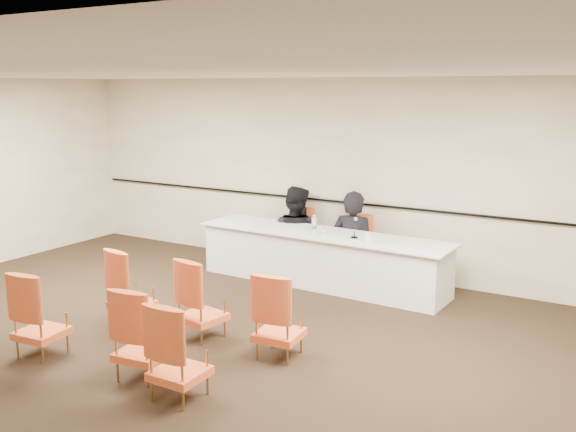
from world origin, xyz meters
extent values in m
plane|color=black|center=(0.00, 0.00, 0.00)|extent=(10.00, 10.00, 0.00)
plane|color=silver|center=(0.00, 0.00, 3.00)|extent=(10.00, 10.00, 0.00)
cube|color=#F4EAC0|center=(0.00, 4.00, 1.50)|extent=(10.00, 0.04, 3.00)
cube|color=black|center=(0.00, 3.96, 1.10)|extent=(9.80, 0.04, 0.03)
imported|color=black|center=(0.36, 3.71, 0.39)|extent=(0.74, 0.53, 1.90)
imported|color=black|center=(-0.67, 3.74, 0.42)|extent=(0.89, 0.71, 1.80)
cube|color=white|center=(0.51, 3.03, 0.78)|extent=(0.34, 0.29, 0.00)
cylinder|color=silver|center=(0.22, 3.03, 0.82)|extent=(0.08, 0.08, 0.10)
cylinder|color=white|center=(0.93, 2.95, 0.84)|extent=(0.10, 0.10, 0.13)
camera|label=1|loc=(4.36, -4.91, 2.85)|focal=40.00mm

